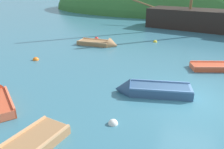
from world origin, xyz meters
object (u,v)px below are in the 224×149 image
at_px(buoy_red, 96,39).
at_px(buoy_yellow, 155,42).
at_px(buoy_white, 113,124).
at_px(rowboat_portside, 101,44).
at_px(rowboat_far, 223,68).
at_px(rowboat_outer_right, 149,91).
at_px(buoy_orange, 36,60).
at_px(sailing_ship, 214,23).

bearing_deg(buoy_red, buoy_yellow, 8.08).
bearing_deg(buoy_yellow, buoy_white, -85.04).
bearing_deg(buoy_white, rowboat_portside, 116.46).
height_order(rowboat_far, buoy_yellow, rowboat_far).
bearing_deg(rowboat_outer_right, buoy_orange, -27.46).
xyz_separation_m(sailing_ship, buoy_white, (-3.45, -19.48, -0.81)).
height_order(buoy_red, buoy_yellow, buoy_red).
bearing_deg(buoy_red, rowboat_portside, -55.06).
height_order(rowboat_outer_right, buoy_yellow, rowboat_outer_right).
bearing_deg(buoy_white, buoy_orange, 146.60).
distance_m(rowboat_portside, buoy_white, 10.92).
xyz_separation_m(rowboat_outer_right, rowboat_portside, (-5.49, 6.94, -0.05)).
bearing_deg(rowboat_far, rowboat_outer_right, -145.58).
bearing_deg(buoy_red, rowboat_far, -22.66).
bearing_deg(buoy_white, rowboat_far, 62.51).
xyz_separation_m(rowboat_portside, buoy_red, (-1.33, 1.91, -0.09)).
distance_m(rowboat_portside, buoy_yellow, 4.62).
distance_m(rowboat_far, buoy_white, 8.42).
bearing_deg(rowboat_outer_right, buoy_white, 64.08).
height_order(sailing_ship, rowboat_portside, sailing_ship).
bearing_deg(buoy_orange, rowboat_far, 13.36).
relative_size(rowboat_outer_right, buoy_red, 9.98).
xyz_separation_m(buoy_red, buoy_white, (6.20, -11.69, 0.00)).
bearing_deg(rowboat_far, buoy_white, -137.93).
relative_size(rowboat_outer_right, rowboat_far, 1.10).
relative_size(buoy_red, buoy_white, 1.00).
distance_m(rowboat_outer_right, rowboat_portside, 8.85).
relative_size(rowboat_far, buoy_red, 9.10).
bearing_deg(buoy_orange, buoy_white, -33.40).
height_order(rowboat_outer_right, rowboat_portside, rowboat_portside).
bearing_deg(rowboat_portside, rowboat_far, -16.82).
xyz_separation_m(sailing_ship, rowboat_far, (0.44, -12.01, -0.72)).
xyz_separation_m(rowboat_outer_right, buoy_red, (-6.83, 8.85, -0.14)).
bearing_deg(sailing_ship, buoy_yellow, 67.02).
xyz_separation_m(rowboat_portside, buoy_yellow, (3.79, 2.64, -0.09)).
xyz_separation_m(buoy_orange, buoy_white, (7.30, -4.82, 0.00)).
relative_size(sailing_ship, rowboat_portside, 4.85).
distance_m(rowboat_outer_right, buoy_red, 11.17).
bearing_deg(buoy_white, buoy_yellow, 94.96).
relative_size(rowboat_far, buoy_yellow, 9.71).
relative_size(sailing_ship, rowboat_far, 4.94).
relative_size(sailing_ship, buoy_white, 44.96).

